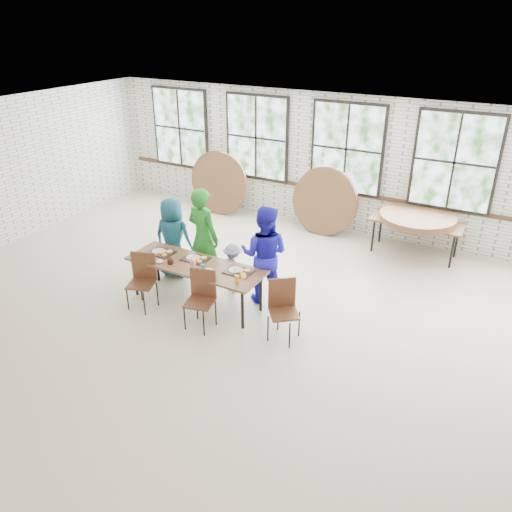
{
  "coord_description": "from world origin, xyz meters",
  "views": [
    {
      "loc": [
        3.4,
        -5.78,
        4.51
      ],
      "look_at": [
        0.0,
        0.4,
        1.05
      ],
      "focal_mm": 35.0,
      "sensor_mm": 36.0,
      "label": 1
    }
  ],
  "objects": [
    {
      "name": "chair_near_left",
      "position": [
        -1.78,
        -0.29,
        0.56
      ],
      "size": [
        0.53,
        0.52,
        0.95
      ],
      "rotation": [
        0.0,
        0.0,
        0.34
      ],
      "color": "#542E1C",
      "rests_on": "ground"
    },
    {
      "name": "round_tops_leaning",
      "position": [
        -1.7,
        4.1,
        0.74
      ],
      "size": [
        4.36,
        0.39,
        1.5
      ],
      "color": "brown",
      "rests_on": "ground"
    },
    {
      "name": "dining_table",
      "position": [
        -1.05,
        0.2,
        0.69
      ],
      "size": [
        2.41,
        0.82,
        0.74
      ],
      "rotation": [
        0.0,
        0.0,
        -0.01
      ],
      "color": "brown",
      "rests_on": "ground"
    },
    {
      "name": "chair_spare",
      "position": [
        0.66,
        0.04,
        0.56
      ],
      "size": [
        0.58,
        0.58,
        0.95
      ],
      "rotation": [
        0.0,
        0.0,
        0.65
      ],
      "color": "#542E1C",
      "rests_on": "ground"
    },
    {
      "name": "tabletop_clutter",
      "position": [
        -0.97,
        0.16,
        0.77
      ],
      "size": [
        1.98,
        0.64,
        0.11
      ],
      "color": "black",
      "rests_on": "dining_table"
    },
    {
      "name": "storage_table",
      "position": [
        1.75,
        3.92,
        0.69
      ],
      "size": [
        1.8,
        0.75,
        0.74
      ],
      "rotation": [
        0.0,
        0.0,
        -0.0
      ],
      "color": "brown",
      "rests_on": "ground"
    },
    {
      "name": "adult_blue",
      "position": [
        -0.09,
        0.85,
        0.86
      ],
      "size": [
        0.97,
        0.83,
        1.72
      ],
      "primitive_type": "imported",
      "rotation": [
        0.0,
        0.0,
        3.38
      ],
      "color": "#1E1AB8",
      "rests_on": "ground"
    },
    {
      "name": "toddler",
      "position": [
        -0.71,
        0.85,
        0.45
      ],
      "size": [
        0.66,
        0.5,
        0.91
      ],
      "primitive_type": "imported",
      "rotation": [
        0.0,
        0.0,
        2.82
      ],
      "color": "#151238",
      "rests_on": "ground"
    },
    {
      "name": "room",
      "position": [
        0.0,
        4.44,
        1.83
      ],
      "size": [
        12.0,
        12.0,
        12.0
      ],
      "color": "#C0B198",
      "rests_on": "ground"
    },
    {
      "name": "chair_near_right",
      "position": [
        -0.58,
        -0.3,
        0.56
      ],
      "size": [
        0.5,
        0.49,
        0.95
      ],
      "rotation": [
        0.0,
        0.0,
        0.23
      ],
      "color": "#542E1C",
      "rests_on": "ground"
    },
    {
      "name": "adult_green",
      "position": [
        -1.32,
        0.85,
        0.92
      ],
      "size": [
        0.74,
        0.55,
        1.83
      ],
      "primitive_type": "imported",
      "rotation": [
        0.0,
        0.0,
        2.96
      ],
      "color": "#1D6F1E",
      "rests_on": "ground"
    },
    {
      "name": "adult_teal",
      "position": [
        -1.99,
        0.85,
        0.76
      ],
      "size": [
        0.81,
        0.6,
        1.53
      ],
      "primitive_type": "imported",
      "rotation": [
        0.0,
        0.0,
        3.3
      ],
      "color": "#175358",
      "rests_on": "ground"
    },
    {
      "name": "round_tops_stacked",
      "position": [
        1.75,
        3.92,
        0.8
      ],
      "size": [
        1.5,
        1.5,
        0.13
      ],
      "color": "brown",
      "rests_on": "storage_table"
    }
  ]
}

